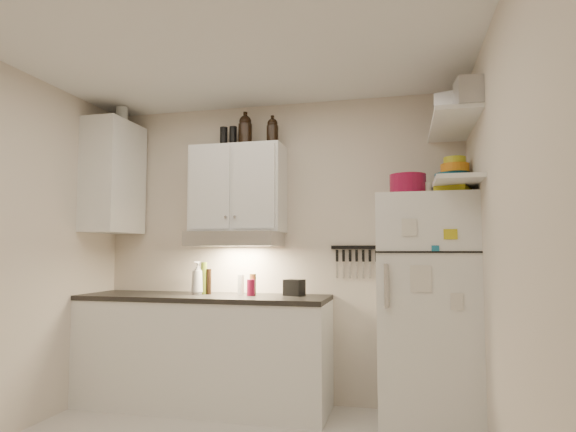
# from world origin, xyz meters

# --- Properties ---
(ceiling) EXTENTS (3.20, 3.00, 0.02)m
(ceiling) POSITION_xyz_m (0.00, 0.00, 2.61)
(ceiling) COLOR white
(ceiling) RESTS_ON ground
(back_wall) EXTENTS (3.20, 0.02, 2.60)m
(back_wall) POSITION_xyz_m (0.00, 1.51, 1.30)
(back_wall) COLOR beige
(back_wall) RESTS_ON ground
(right_wall) EXTENTS (0.02, 3.00, 2.60)m
(right_wall) POSITION_xyz_m (1.61, 0.00, 1.30)
(right_wall) COLOR beige
(right_wall) RESTS_ON ground
(base_cabinet) EXTENTS (2.10, 0.60, 0.88)m
(base_cabinet) POSITION_xyz_m (-0.55, 1.20, 0.44)
(base_cabinet) COLOR white
(base_cabinet) RESTS_ON floor
(countertop) EXTENTS (2.10, 0.62, 0.04)m
(countertop) POSITION_xyz_m (-0.55, 1.20, 0.90)
(countertop) COLOR black
(countertop) RESTS_ON base_cabinet
(upper_cabinet) EXTENTS (0.80, 0.33, 0.75)m
(upper_cabinet) POSITION_xyz_m (-0.30, 1.33, 1.83)
(upper_cabinet) COLOR white
(upper_cabinet) RESTS_ON back_wall
(side_cabinet) EXTENTS (0.33, 0.55, 1.00)m
(side_cabinet) POSITION_xyz_m (-1.44, 1.20, 1.95)
(side_cabinet) COLOR white
(side_cabinet) RESTS_ON left_wall
(range_hood) EXTENTS (0.76, 0.46, 0.12)m
(range_hood) POSITION_xyz_m (-0.30, 1.27, 1.39)
(range_hood) COLOR silver
(range_hood) RESTS_ON back_wall
(fridge) EXTENTS (0.70, 0.68, 1.70)m
(fridge) POSITION_xyz_m (1.25, 1.16, 0.85)
(fridge) COLOR white
(fridge) RESTS_ON floor
(shelf_hi) EXTENTS (0.30, 0.95, 0.03)m
(shelf_hi) POSITION_xyz_m (1.45, 1.02, 2.20)
(shelf_hi) COLOR white
(shelf_hi) RESTS_ON right_wall
(shelf_lo) EXTENTS (0.30, 0.95, 0.03)m
(shelf_lo) POSITION_xyz_m (1.45, 1.02, 1.76)
(shelf_lo) COLOR white
(shelf_lo) RESTS_ON right_wall
(knife_strip) EXTENTS (0.42, 0.02, 0.03)m
(knife_strip) POSITION_xyz_m (0.70, 1.49, 1.32)
(knife_strip) COLOR black
(knife_strip) RESTS_ON back_wall
(dutch_oven) EXTENTS (0.32, 0.32, 0.15)m
(dutch_oven) POSITION_xyz_m (1.13, 1.05, 1.78)
(dutch_oven) COLOR maroon
(dutch_oven) RESTS_ON fridge
(book_stack) EXTENTS (0.28, 0.32, 0.09)m
(book_stack) POSITION_xyz_m (1.44, 1.02, 1.74)
(book_stack) COLOR gold
(book_stack) RESTS_ON fridge
(spice_jar) EXTENTS (0.07, 0.07, 0.09)m
(spice_jar) POSITION_xyz_m (1.27, 1.03, 1.74)
(spice_jar) COLOR silver
(spice_jar) RESTS_ON fridge
(stock_pot) EXTENTS (0.33, 0.33, 0.19)m
(stock_pot) POSITION_xyz_m (1.48, 1.27, 2.31)
(stock_pot) COLOR silver
(stock_pot) RESTS_ON shelf_hi
(tin_a) EXTENTS (0.25, 0.24, 0.20)m
(tin_a) POSITION_xyz_m (1.44, 0.97, 2.31)
(tin_a) COLOR #AAAAAD
(tin_a) RESTS_ON shelf_hi
(tin_b) EXTENTS (0.20, 0.20, 0.18)m
(tin_b) POSITION_xyz_m (1.53, 0.62, 2.30)
(tin_b) COLOR #AAAAAD
(tin_b) RESTS_ON shelf_hi
(bowl_teal) EXTENTS (0.26, 0.26, 0.11)m
(bowl_teal) POSITION_xyz_m (1.46, 1.25, 1.83)
(bowl_teal) COLOR #1A7093
(bowl_teal) RESTS_ON shelf_lo
(bowl_orange) EXTENTS (0.21, 0.21, 0.06)m
(bowl_orange) POSITION_xyz_m (1.48, 1.20, 1.91)
(bowl_orange) COLOR orange
(bowl_orange) RESTS_ON bowl_teal
(bowl_yellow) EXTENTS (0.16, 0.16, 0.05)m
(bowl_yellow) POSITION_xyz_m (1.48, 1.20, 1.97)
(bowl_yellow) COLOR gold
(bowl_yellow) RESTS_ON bowl_orange
(plates) EXTENTS (0.24, 0.24, 0.06)m
(plates) POSITION_xyz_m (1.51, 1.08, 1.80)
(plates) COLOR #1A7093
(plates) RESTS_ON shelf_lo
(growler_a) EXTENTS (0.14, 0.14, 0.28)m
(growler_a) POSITION_xyz_m (-0.24, 1.34, 2.34)
(growler_a) COLOR black
(growler_a) RESTS_ON upper_cabinet
(growler_b) EXTENTS (0.11, 0.11, 0.24)m
(growler_b) POSITION_xyz_m (0.00, 1.35, 2.32)
(growler_b) COLOR black
(growler_b) RESTS_ON upper_cabinet
(thermos_a) EXTENTS (0.07, 0.07, 0.19)m
(thermos_a) POSITION_xyz_m (-0.37, 1.38, 2.30)
(thermos_a) COLOR black
(thermos_a) RESTS_ON upper_cabinet
(thermos_b) EXTENTS (0.08, 0.08, 0.19)m
(thermos_b) POSITION_xyz_m (-0.46, 1.38, 2.30)
(thermos_b) COLOR black
(thermos_b) RESTS_ON upper_cabinet
(side_jar) EXTENTS (0.11, 0.11, 0.14)m
(side_jar) POSITION_xyz_m (-1.37, 1.21, 2.52)
(side_jar) COLOR silver
(side_jar) RESTS_ON side_cabinet
(soap_bottle) EXTENTS (0.15, 0.15, 0.31)m
(soap_bottle) POSITION_xyz_m (-0.63, 1.26, 1.08)
(soap_bottle) COLOR white
(soap_bottle) RESTS_ON countertop
(pepper_mill) EXTENTS (0.06, 0.06, 0.18)m
(pepper_mill) POSITION_xyz_m (-0.14, 1.28, 1.01)
(pepper_mill) COLOR brown
(pepper_mill) RESTS_ON countertop
(oil_bottle) EXTENTS (0.07, 0.07, 0.27)m
(oil_bottle) POSITION_xyz_m (-0.58, 1.27, 1.06)
(oil_bottle) COLOR #526519
(oil_bottle) RESTS_ON countertop
(vinegar_bottle) EXTENTS (0.06, 0.06, 0.22)m
(vinegar_bottle) POSITION_xyz_m (-0.54, 1.28, 1.03)
(vinegar_bottle) COLOR black
(vinegar_bottle) RESTS_ON countertop
(clear_bottle) EXTENTS (0.06, 0.06, 0.17)m
(clear_bottle) POSITION_xyz_m (-0.26, 1.31, 1.00)
(clear_bottle) COLOR silver
(clear_bottle) RESTS_ON countertop
(red_jar) EXTENTS (0.09, 0.09, 0.13)m
(red_jar) POSITION_xyz_m (-0.14, 1.22, 0.99)
(red_jar) COLOR maroon
(red_jar) RESTS_ON countertop
(caddy) EXTENTS (0.18, 0.16, 0.13)m
(caddy) POSITION_xyz_m (0.20, 1.31, 0.99)
(caddy) COLOR black
(caddy) RESTS_ON countertop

